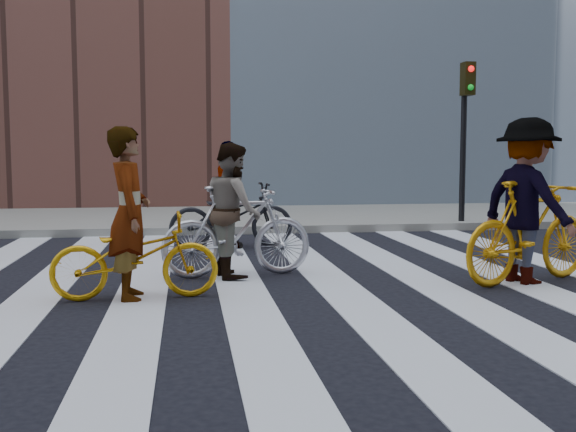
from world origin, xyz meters
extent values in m
plane|color=black|center=(0.00, 0.00, 0.00)|extent=(100.00, 100.00, 0.00)
cube|color=gray|center=(0.00, 7.50, 0.07)|extent=(100.00, 5.00, 0.15)
cube|color=silver|center=(-2.75, 0.00, 0.01)|extent=(0.55, 10.00, 0.01)
cube|color=silver|center=(-1.65, 0.00, 0.01)|extent=(0.55, 10.00, 0.01)
cube|color=silver|center=(-0.55, 0.00, 0.01)|extent=(0.55, 10.00, 0.01)
cube|color=silver|center=(0.55, 0.00, 0.01)|extent=(0.55, 10.00, 0.01)
cube|color=silver|center=(1.65, 0.00, 0.01)|extent=(0.55, 10.00, 0.01)
cube|color=silver|center=(2.75, 0.00, 0.01)|extent=(0.55, 10.00, 0.01)
cylinder|color=black|center=(4.40, 5.40, 1.60)|extent=(0.12, 0.12, 3.20)
cube|color=black|center=(4.40, 5.25, 3.00)|extent=(0.22, 0.28, 0.65)
sphere|color=red|center=(4.40, 5.10, 3.18)|extent=(0.12, 0.12, 0.12)
sphere|color=#0CCC26|center=(4.40, 5.10, 2.82)|extent=(0.12, 0.12, 0.12)
imported|color=#E49F0C|center=(-1.70, -0.46, 0.46)|extent=(1.76, 0.70, 0.91)
imported|color=silver|center=(-0.53, 0.67, 0.57)|extent=(1.95, 0.83, 1.14)
imported|color=orange|center=(2.84, -0.25, 0.61)|extent=(2.09, 1.25, 1.21)
imported|color=black|center=(-0.44, 3.18, 0.53)|extent=(2.08, 0.93, 1.06)
imported|color=slate|center=(-1.75, -0.46, 0.90)|extent=(0.47, 0.68, 1.81)
imported|color=slate|center=(-0.58, 0.67, 0.83)|extent=(0.75, 0.90, 1.66)
imported|color=slate|center=(2.79, -0.25, 0.97)|extent=(1.12, 1.43, 1.94)
imported|color=slate|center=(-0.49, 3.18, 0.86)|extent=(0.53, 1.05, 1.73)
camera|label=1|loc=(-1.15, -7.61, 1.53)|focal=42.00mm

